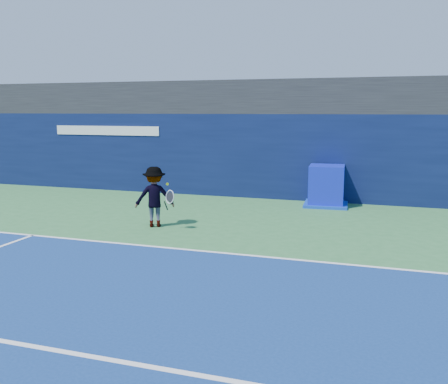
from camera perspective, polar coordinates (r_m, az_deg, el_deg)
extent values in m
plane|color=#33713B|center=(8.53, -7.11, -12.33)|extent=(80.00, 80.00, 0.00)
cube|color=white|center=(11.17, -0.52, -6.94)|extent=(24.00, 0.10, 0.01)
cube|color=white|center=(6.94, -14.49, -17.82)|extent=(24.00, 0.10, 0.01)
cube|color=black|center=(18.97, 7.82, 10.66)|extent=(36.00, 3.00, 1.20)
cube|color=#0A143A|center=(18.06, 7.10, 4.07)|extent=(36.00, 1.00, 3.00)
cube|color=white|center=(20.08, -13.29, 6.85)|extent=(4.50, 0.04, 0.35)
cube|color=#0C18B1|center=(16.83, 11.63, 0.73)|extent=(1.19, 1.19, 1.34)
cube|color=#0C32AE|center=(16.93, 11.56, -1.37)|extent=(1.49, 1.49, 0.09)
imported|color=silver|center=(13.63, -7.95, -0.55)|extent=(1.21, 0.98, 1.64)
cylinder|color=black|center=(13.24, -6.65, -1.55)|extent=(0.08, 0.14, 0.26)
torus|color=silver|center=(13.10, -6.21, -0.56)|extent=(0.30, 0.17, 0.29)
cylinder|color=black|center=(13.10, -6.21, -0.56)|extent=(0.25, 0.13, 0.25)
sphere|color=#C9E619|center=(13.88, -6.50, 0.92)|extent=(0.08, 0.08, 0.08)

